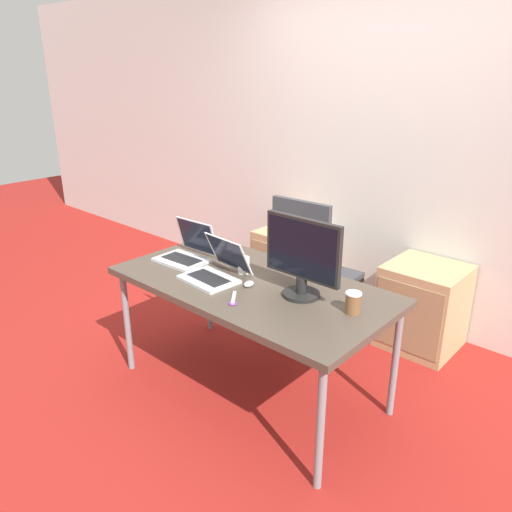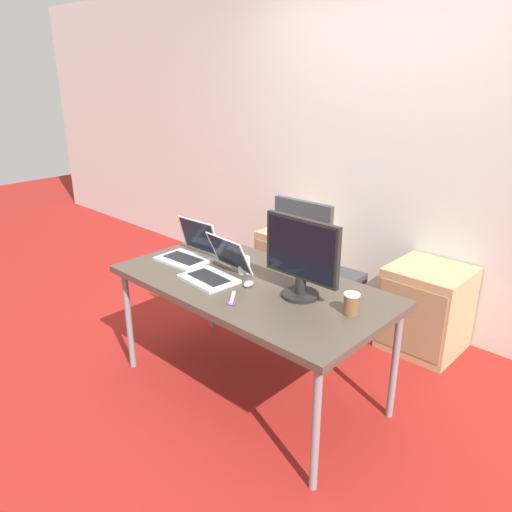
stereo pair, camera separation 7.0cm
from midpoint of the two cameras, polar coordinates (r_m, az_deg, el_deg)
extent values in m
plane|color=maroon|center=(3.23, -1.16, -14.93)|extent=(14.00, 14.00, 0.00)
cube|color=silver|center=(3.88, 14.15, 11.58)|extent=(10.00, 0.05, 2.60)
cube|color=#473D33|center=(2.87, -1.26, -3.40)|extent=(1.63, 0.84, 0.04)
cylinder|color=gray|center=(3.35, -15.10, -7.31)|extent=(0.04, 0.04, 0.69)
cylinder|color=gray|center=(2.42, 6.49, -18.97)|extent=(0.04, 0.04, 0.69)
cylinder|color=gray|center=(3.74, -5.91, -3.59)|extent=(0.04, 0.04, 0.69)
cylinder|color=gray|center=(2.93, 14.94, -11.67)|extent=(0.04, 0.04, 0.69)
cylinder|color=#232326|center=(3.83, 6.40, -8.45)|extent=(0.56, 0.56, 0.04)
cylinder|color=gray|center=(3.73, 6.54, -5.47)|extent=(0.05, 0.05, 0.41)
cube|color=#38383D|center=(3.64, 6.67, -2.59)|extent=(0.50, 0.50, 0.07)
cube|color=#38383D|center=(3.32, 4.46, 1.32)|extent=(0.44, 0.06, 0.60)
cube|color=tan|center=(4.25, 3.63, -1.01)|extent=(0.51, 0.49, 0.61)
cube|color=#977D56|center=(4.08, 1.46, -1.99)|extent=(0.47, 0.01, 0.49)
cube|color=tan|center=(3.71, 18.02, -5.48)|extent=(0.51, 0.49, 0.61)
cube|color=#977D56|center=(3.51, 16.30, -6.89)|extent=(0.47, 0.01, 0.49)
cube|color=silver|center=(2.89, -6.13, -2.67)|extent=(0.34, 0.26, 0.02)
cube|color=black|center=(2.89, -6.14, -2.50)|extent=(0.27, 0.15, 0.00)
cube|color=silver|center=(2.95, -3.84, 0.28)|extent=(0.33, 0.13, 0.21)
cube|color=black|center=(2.94, -3.90, 0.30)|extent=(0.30, 0.12, 0.19)
cube|color=silver|center=(3.20, -9.12, -0.48)|extent=(0.33, 0.25, 0.02)
cube|color=black|center=(3.19, -9.12, -0.32)|extent=(0.27, 0.14, 0.00)
cube|color=silver|center=(3.24, -7.36, 2.22)|extent=(0.32, 0.08, 0.23)
cube|color=black|center=(3.24, -7.43, 2.22)|extent=(0.29, 0.07, 0.21)
cylinder|color=black|center=(2.70, 4.44, -4.36)|extent=(0.20, 0.20, 0.02)
cylinder|color=black|center=(2.68, 4.48, -3.32)|extent=(0.06, 0.06, 0.09)
cube|color=black|center=(2.60, 4.60, 0.87)|extent=(0.46, 0.03, 0.33)
cube|color=black|center=(2.59, 4.39, 0.78)|extent=(0.43, 0.00, 0.30)
ellipsoid|color=silver|center=(2.80, -1.54, -3.22)|extent=(0.04, 0.07, 0.03)
cylinder|color=white|center=(2.97, -2.10, -1.06)|extent=(0.07, 0.07, 0.10)
cylinder|color=brown|center=(2.54, 10.25, -5.37)|extent=(0.08, 0.08, 0.10)
cylinder|color=white|center=(2.51, 10.33, -4.23)|extent=(0.08, 0.08, 0.01)
cube|color=#B2B2B7|center=(2.67, -3.32, -4.79)|extent=(0.11, 0.13, 0.01)
torus|color=purple|center=(2.61, -3.46, -5.44)|extent=(0.06, 0.06, 0.01)
camera|label=1|loc=(0.03, -90.71, -0.27)|focal=35.00mm
camera|label=2|loc=(0.03, 89.29, 0.27)|focal=35.00mm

